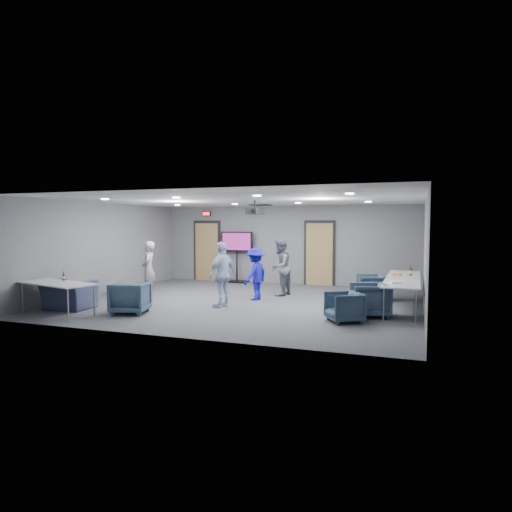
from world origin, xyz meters
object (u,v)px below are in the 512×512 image
(chair_front_a, at_px, (130,298))
(table_front_left, at_px, (57,284))
(person_d, at_px, (255,274))
(bottle_right, at_px, (411,272))
(projector, at_px, (255,211))
(chair_right_a, at_px, (371,287))
(tv_stand, at_px, (237,254))
(chair_right_c, at_px, (344,307))
(person_c, at_px, (222,274))
(chair_right_b, at_px, (370,300))
(person_a, at_px, (148,269))
(person_b, at_px, (280,267))
(bottle_front, at_px, (64,277))
(table_right_b, at_px, (401,284))
(table_right_a, at_px, (404,275))
(chair_front_b, at_px, (69,295))

(chair_front_a, height_order, table_front_left, chair_front_a)
(person_d, xyz_separation_m, bottle_right, (4.00, 0.78, 0.12))
(chair_front_a, bearing_deg, person_d, -142.31)
(chair_front_a, distance_m, projector, 3.84)
(chair_right_a, relative_size, table_front_left, 0.37)
(chair_front_a, height_order, projector, projector)
(bottle_right, distance_m, tv_stand, 6.44)
(chair_right_c, distance_m, chair_front_a, 4.87)
(table_front_left, bearing_deg, chair_front_a, 36.83)
(person_c, height_order, chair_right_b, person_c)
(chair_front_a, height_order, tv_stand, tv_stand)
(person_a, bearing_deg, person_b, 87.58)
(person_c, height_order, bottle_front, person_c)
(tv_stand, bearing_deg, person_c, -72.17)
(chair_right_a, relative_size, bottle_front, 3.47)
(person_b, distance_m, chair_front_a, 4.50)
(chair_right_a, height_order, tv_stand, tv_stand)
(person_b, xyz_separation_m, table_right_b, (3.41, -1.65, -0.13))
(chair_right_b, xyz_separation_m, tv_stand, (-5.08, 4.62, 0.65))
(chair_right_a, relative_size, table_right_b, 0.39)
(table_right_a, distance_m, bottle_right, 0.48)
(chair_front_b, xyz_separation_m, bottle_front, (0.10, -0.26, 0.46))
(table_right_a, bearing_deg, person_c, 120.41)
(person_d, bearing_deg, person_a, -68.70)
(chair_right_a, distance_m, table_front_left, 7.98)
(person_c, bearing_deg, bottle_right, 131.63)
(person_d, relative_size, chair_right_a, 1.85)
(chair_front_a, bearing_deg, person_a, -81.91)
(chair_right_c, distance_m, table_right_b, 1.77)
(chair_front_a, bearing_deg, bottle_front, -5.09)
(person_d, distance_m, chair_right_b, 3.44)
(person_d, bearing_deg, table_right_b, 91.95)
(person_a, distance_m, bottle_right, 7.18)
(person_d, distance_m, chair_right_c, 3.43)
(chair_right_a, relative_size, chair_right_b, 0.93)
(person_a, bearing_deg, chair_right_b, 58.09)
(person_d, bearing_deg, table_front_left, -34.49)
(chair_front_a, distance_m, table_right_a, 7.12)
(bottle_right, bearing_deg, person_a, -169.88)
(chair_right_c, relative_size, table_right_a, 0.36)
(person_c, bearing_deg, bottle_front, -45.64)
(table_right_a, height_order, table_front_left, same)
(person_a, relative_size, chair_right_b, 1.91)
(person_c, xyz_separation_m, chair_front_b, (-3.43, -1.50, -0.47))
(chair_front_b, distance_m, tv_stand, 6.48)
(table_right_b, bearing_deg, chair_right_b, 131.09)
(chair_right_a, bearing_deg, projector, -77.13)
(person_a, xyz_separation_m, table_right_b, (6.89, -0.22, -0.10))
(table_right_b, xyz_separation_m, projector, (-3.71, 0.34, 1.71))
(person_b, xyz_separation_m, chair_right_a, (2.56, 0.13, -0.47))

